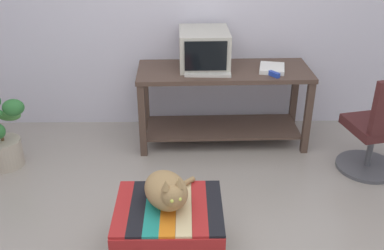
{
  "coord_description": "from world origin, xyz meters",
  "views": [
    {
      "loc": [
        0.02,
        -2.16,
        2.1
      ],
      "look_at": [
        0.06,
        0.85,
        0.55
      ],
      "focal_mm": 41.54,
      "sensor_mm": 36.0,
      "label": 1
    }
  ],
  "objects": [
    {
      "name": "book",
      "position": [
        0.78,
        1.57,
        0.74
      ],
      "size": [
        0.26,
        0.3,
        0.04
      ],
      "primitive_type": "cube",
      "rotation": [
        0.0,
        0.0,
        -0.2
      ],
      "color": "white",
      "rests_on": "desk"
    },
    {
      "name": "cat",
      "position": [
        -0.1,
        0.1,
        0.48
      ],
      "size": [
        0.37,
        0.46,
        0.27
      ],
      "rotation": [
        0.0,
        0.0,
        0.34
      ],
      "color": "#9E7A4C",
      "rests_on": "ottoman_with_blanket"
    },
    {
      "name": "keyboard",
      "position": [
        0.21,
        1.47,
        0.74
      ],
      "size": [
        0.41,
        0.17,
        0.02
      ],
      "primitive_type": "cube",
      "rotation": [
        0.0,
        0.0,
        -0.05
      ],
      "color": "beige",
      "rests_on": "desk"
    },
    {
      "name": "pen",
      "position": [
        0.77,
        1.6,
        0.73
      ],
      "size": [
        0.03,
        0.14,
        0.01
      ],
      "primitive_type": "cylinder",
      "rotation": [
        0.0,
        1.57,
        1.44
      ],
      "color": "#B7B7BC",
      "rests_on": "desk"
    },
    {
      "name": "potted_plant",
      "position": [
        -1.55,
        1.18,
        0.28
      ],
      "size": [
        0.42,
        0.31,
        0.64
      ],
      "color": "#B7A893",
      "rests_on": "ground_plane"
    },
    {
      "name": "desk",
      "position": [
        0.36,
        1.6,
        0.5
      ],
      "size": [
        1.56,
        0.61,
        0.73
      ],
      "rotation": [
        0.0,
        0.0,
        0.02
      ],
      "color": "#4C382D",
      "rests_on": "ground_plane"
    },
    {
      "name": "office_chair",
      "position": [
        1.6,
        1.03,
        0.39
      ],
      "size": [
        0.52,
        0.52,
        0.89
      ],
      "rotation": [
        0.0,
        0.0,
        3.36
      ],
      "color": "#4C4C51",
      "rests_on": "ground_plane"
    },
    {
      "name": "ottoman_with_blanket",
      "position": [
        -0.09,
        0.07,
        0.19
      ],
      "size": [
        0.68,
        0.57,
        0.38
      ],
      "color": "#7A664C",
      "rests_on": "ground_plane"
    },
    {
      "name": "stapler",
      "position": [
        0.78,
        1.41,
        0.75
      ],
      "size": [
        0.09,
        0.11,
        0.04
      ],
      "primitive_type": "cube",
      "rotation": [
        0.0,
        0.0,
        0.62
      ],
      "color": "#2342B7",
      "rests_on": "desk"
    },
    {
      "name": "tv_monitor",
      "position": [
        0.18,
        1.69,
        0.89
      ],
      "size": [
        0.45,
        0.5,
        0.33
      ],
      "rotation": [
        0.0,
        0.0,
        0.02
      ],
      "color": "#BCB7A8",
      "rests_on": "desk"
    }
  ]
}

